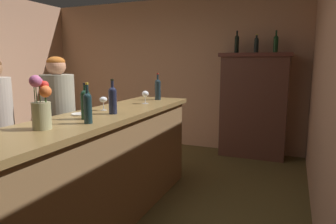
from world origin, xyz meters
TOP-DOWN VIEW (x-y plane):
  - floor at (0.00, 0.00)m, footprint 7.48×7.48m
  - wall_back at (0.00, 2.94)m, footprint 4.95×0.12m
  - bar_counter at (0.56, -0.12)m, footprint 0.66×2.99m
  - display_cabinet at (1.59, 2.64)m, footprint 1.10×0.41m
  - wine_bottle_pinot at (0.59, -0.29)m, footprint 0.08×0.08m
  - wine_bottle_merlot at (0.66, 0.01)m, footprint 0.07×0.07m
  - wine_bottle_syrah at (0.59, 1.13)m, footprint 0.07×0.07m
  - wine_bottle_riesling at (0.72, -0.43)m, footprint 0.06×0.06m
  - wine_glass_front at (0.61, 0.75)m, footprint 0.08×0.08m
  - wine_glass_mid at (0.46, 0.15)m, footprint 0.07×0.07m
  - flower_arrangement at (0.55, -0.73)m, footprint 0.15×0.15m
  - cheese_plate at (0.41, -0.13)m, footprint 0.17×0.17m
  - display_bottle_left at (1.29, 2.64)m, footprint 0.07×0.07m
  - display_bottle_midleft at (1.59, 2.64)m, footprint 0.07×0.07m
  - display_bottle_center at (1.88, 2.64)m, footprint 0.07×0.07m
  - patron_tall at (-0.08, 0.12)m, footprint 0.34×0.34m

SIDE VIEW (x-z plane):
  - floor at x=0.00m, z-range 0.00..0.00m
  - bar_counter at x=0.56m, z-range 0.00..1.07m
  - display_cabinet at x=1.59m, z-range 0.03..1.71m
  - patron_tall at x=-0.08m, z-range 0.08..1.67m
  - cheese_plate at x=0.41m, z-range 1.06..1.07m
  - wine_glass_mid at x=0.46m, z-range 1.09..1.23m
  - wine_glass_front at x=0.61m, z-range 1.09..1.24m
  - wine_bottle_riesling at x=0.72m, z-range 1.04..1.35m
  - wine_bottle_pinot at x=0.59m, z-range 1.05..1.35m
  - wine_bottle_merlot at x=0.66m, z-range 1.04..1.36m
  - wine_bottle_syrah at x=0.59m, z-range 1.04..1.37m
  - flower_arrangement at x=0.55m, z-range 1.04..1.42m
  - wall_back at x=0.00m, z-range 0.00..2.64m
  - display_bottle_midleft at x=1.59m, z-range 1.66..1.95m
  - display_bottle_center at x=1.88m, z-range 1.65..1.98m
  - display_bottle_left at x=1.29m, z-range 1.65..2.00m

